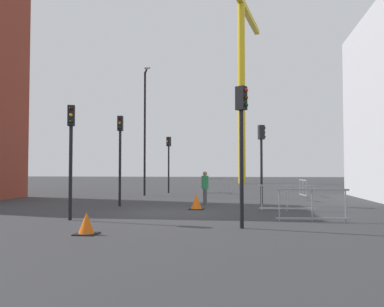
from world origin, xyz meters
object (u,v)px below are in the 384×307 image
object	(u,v)px
traffic_light_island	(169,155)
traffic_light_far	(120,146)
traffic_light_median	(262,151)
traffic_cone_on_verge	(86,224)
traffic_light_verge	(242,133)
traffic_light_corner	(71,143)
construction_crane	(242,59)
traffic_cone_striped	(196,202)
pedestrian_walking	(205,186)
streetlamp_tall	(145,123)

from	to	relation	value
traffic_light_island	traffic_light_far	bearing A→B (deg)	-90.86
traffic_light_median	traffic_cone_on_verge	xyz separation A→B (m)	(-4.91, -9.75, -2.35)
traffic_light_verge	traffic_cone_on_verge	size ratio (longest dim) A/B	7.13
traffic_light_corner	traffic_light_verge	size ratio (longest dim) A/B	0.94
construction_crane	traffic_cone_striped	distance (m)	37.33
traffic_light_corner	traffic_cone_striped	bearing A→B (deg)	48.53
construction_crane	pedestrian_walking	size ratio (longest dim) A/B	14.53
streetlamp_tall	traffic_cone_striped	distance (m)	10.63
construction_crane	traffic_cone_striped	bearing A→B (deg)	-92.68
traffic_light_far	traffic_light_verge	world-z (taller)	traffic_light_far
traffic_light_median	traffic_cone_on_verge	world-z (taller)	traffic_light_median
traffic_light_median	traffic_light_island	world-z (taller)	traffic_light_island
construction_crane	pedestrian_walking	world-z (taller)	construction_crane
traffic_light_median	traffic_light_corner	size ratio (longest dim) A/B	1.00
traffic_cone_striped	traffic_light_verge	bearing A→B (deg)	-69.41
traffic_light_median	traffic_cone_on_verge	bearing A→B (deg)	-116.73
traffic_light_median	traffic_light_far	bearing A→B (deg)	-165.75
traffic_cone_striped	pedestrian_walking	bearing A→B (deg)	86.09
traffic_light_verge	construction_crane	bearing A→B (deg)	90.64
traffic_light_far	pedestrian_walking	distance (m)	4.48
traffic_light_corner	traffic_light_island	size ratio (longest dim) A/B	0.95
construction_crane	traffic_light_median	bearing A→B (deg)	-87.64
construction_crane	traffic_light_island	size ratio (longest dim) A/B	5.71
traffic_light_far	traffic_light_verge	xyz separation A→B (m)	(5.77, -6.38, -0.04)
traffic_light_corner	traffic_light_median	bearing A→B (deg)	46.20
traffic_light_far	traffic_cone_striped	xyz separation A→B (m)	(3.74, -0.98, -2.53)
traffic_light_median	pedestrian_walking	xyz separation A→B (m)	(-2.73, -0.50, -1.68)
construction_crane	traffic_light_verge	size ratio (longest dim) A/B	5.66
traffic_cone_striped	traffic_light_island	bearing A→B (deg)	106.70
traffic_light_corner	traffic_light_verge	world-z (taller)	traffic_light_verge
traffic_cone_striped	traffic_light_corner	bearing A→B (deg)	-131.47
streetlamp_tall	traffic_cone_striped	bearing A→B (deg)	-62.21
streetlamp_tall	construction_crane	bearing A→B (deg)	76.54
construction_crane	traffic_light_verge	xyz separation A→B (m)	(0.44, -39.33, -13.01)
traffic_light_corner	traffic_cone_striped	distance (m)	6.16
streetlamp_tall	traffic_light_verge	world-z (taller)	streetlamp_tall
traffic_light_corner	streetlamp_tall	bearing A→B (deg)	93.20
traffic_light_corner	traffic_cone_striped	size ratio (longest dim) A/B	6.05
construction_crane	traffic_light_far	distance (m)	35.80
traffic_light_median	traffic_cone_striped	world-z (taller)	traffic_light_median
traffic_light_verge	traffic_cone_on_verge	distance (m)	5.06
traffic_light_median	pedestrian_walking	bearing A→B (deg)	-169.58
streetlamp_tall	traffic_cone_striped	xyz separation A→B (m)	(4.49, -8.53, -4.49)
traffic_cone_striped	traffic_cone_on_verge	bearing A→B (deg)	-106.01
construction_crane	traffic_cone_striped	xyz separation A→B (m)	(-1.59, -33.93, -15.49)
construction_crane	traffic_light_corner	bearing A→B (deg)	-97.99
traffic_light_corner	traffic_light_verge	bearing A→B (deg)	-10.95
construction_crane	traffic_light_median	xyz separation A→B (m)	(1.29, -31.26, -13.17)
pedestrian_walking	traffic_cone_striped	size ratio (longest dim) A/B	2.52
traffic_cone_on_verge	construction_crane	bearing A→B (deg)	84.96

